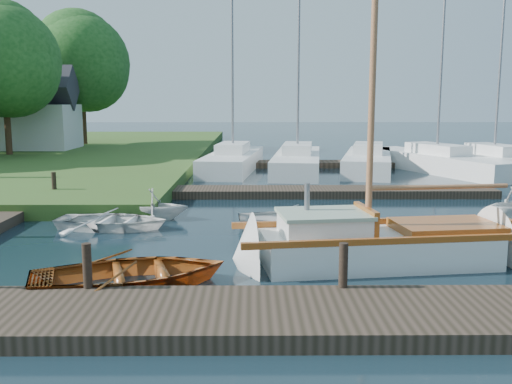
{
  "coord_description": "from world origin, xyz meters",
  "views": [
    {
      "loc": [
        -0.11,
        -14.67,
        3.57
      ],
      "look_at": [
        0.0,
        0.0,
        1.2
      ],
      "focal_mm": 40.0,
      "sensor_mm": 36.0,
      "label": 1
    }
  ],
  "objects_px": {
    "tree_3": "(4,60)",
    "dinghy": "(131,268)",
    "tender_a": "(112,218)",
    "house_c": "(34,116)",
    "tree_7": "(81,62)",
    "marina_boat_0": "(233,159)",
    "marina_boat_3": "(437,160)",
    "sailboat": "(383,248)",
    "mooring_post_2": "(343,265)",
    "marina_boat_4": "(494,161)",
    "tender_b": "(156,202)",
    "marina_boat_1": "(297,160)",
    "mooring_post_5": "(54,184)",
    "marina_boat_2": "(368,160)",
    "mooring_post_1": "(87,266)",
    "tender_c": "(298,215)"
  },
  "relations": [
    {
      "from": "tree_3",
      "to": "dinghy",
      "type": "bearing_deg",
      "value": -62.42
    },
    {
      "from": "tender_a",
      "to": "house_c",
      "type": "height_order",
      "value": "house_c"
    },
    {
      "from": "tree_7",
      "to": "marina_boat_0",
      "type": "bearing_deg",
      "value": -46.47
    },
    {
      "from": "marina_boat_3",
      "to": "tree_3",
      "type": "bearing_deg",
      "value": 57.26
    },
    {
      "from": "sailboat",
      "to": "marina_boat_0",
      "type": "bearing_deg",
      "value": 95.41
    },
    {
      "from": "sailboat",
      "to": "mooring_post_2",
      "type": "bearing_deg",
      "value": -124.52
    },
    {
      "from": "marina_boat_4",
      "to": "tree_7",
      "type": "height_order",
      "value": "marina_boat_4"
    },
    {
      "from": "tender_b",
      "to": "marina_boat_1",
      "type": "xyz_separation_m",
      "value": [
        5.23,
        11.91,
        0.03
      ]
    },
    {
      "from": "tender_b",
      "to": "tender_a",
      "type": "bearing_deg",
      "value": 149.34
    },
    {
      "from": "mooring_post_5",
      "to": "house_c",
      "type": "bearing_deg",
      "value": 112.38
    },
    {
      "from": "marina_boat_2",
      "to": "sailboat",
      "type": "bearing_deg",
      "value": -177.28
    },
    {
      "from": "mooring_post_2",
      "to": "marina_boat_2",
      "type": "xyz_separation_m",
      "value": [
        4.34,
        19.28,
        -0.13
      ]
    },
    {
      "from": "mooring_post_1",
      "to": "tender_b",
      "type": "xyz_separation_m",
      "value": [
        -0.02,
        7.28,
        -0.18
      ]
    },
    {
      "from": "tender_c",
      "to": "tree_3",
      "type": "relative_size",
      "value": 0.39
    },
    {
      "from": "dinghy",
      "to": "marina_boat_0",
      "type": "bearing_deg",
      "value": -21.52
    },
    {
      "from": "mooring_post_2",
      "to": "tree_3",
      "type": "relative_size",
      "value": 0.09
    },
    {
      "from": "tender_c",
      "to": "tender_b",
      "type": "bearing_deg",
      "value": 71.95
    },
    {
      "from": "mooring_post_1",
      "to": "sailboat",
      "type": "bearing_deg",
      "value": 23.53
    },
    {
      "from": "marina_boat_4",
      "to": "marina_boat_3",
      "type": "bearing_deg",
      "value": 67.96
    },
    {
      "from": "tender_b",
      "to": "marina_boat_3",
      "type": "xyz_separation_m",
      "value": [
        12.24,
        11.58,
        0.05
      ]
    },
    {
      "from": "mooring_post_2",
      "to": "house_c",
      "type": "height_order",
      "value": "house_c"
    },
    {
      "from": "sailboat",
      "to": "marina_boat_3",
      "type": "bearing_deg",
      "value": 61.13
    },
    {
      "from": "dinghy",
      "to": "marina_boat_1",
      "type": "xyz_separation_m",
      "value": [
        4.65,
        18.27,
        0.17
      ]
    },
    {
      "from": "tender_a",
      "to": "tree_3",
      "type": "distance_m",
      "value": 20.52
    },
    {
      "from": "tree_3",
      "to": "tender_c",
      "type": "bearing_deg",
      "value": -48.1
    },
    {
      "from": "tender_c",
      "to": "mooring_post_1",
      "type": "bearing_deg",
      "value": 142.9
    },
    {
      "from": "marina_boat_3",
      "to": "house_c",
      "type": "height_order",
      "value": "marina_boat_3"
    },
    {
      "from": "marina_boat_1",
      "to": "marina_boat_4",
      "type": "distance_m",
      "value": 9.78
    },
    {
      "from": "mooring_post_1",
      "to": "tree_3",
      "type": "xyz_separation_m",
      "value": [
        -11.0,
        23.05,
        5.11
      ]
    },
    {
      "from": "marina_boat_3",
      "to": "mooring_post_5",
      "type": "bearing_deg",
      "value": 96.13
    },
    {
      "from": "mooring_post_2",
      "to": "dinghy",
      "type": "distance_m",
      "value": 4.05
    },
    {
      "from": "marina_boat_2",
      "to": "dinghy",
      "type": "bearing_deg",
      "value": 168.78
    },
    {
      "from": "mooring_post_2",
      "to": "mooring_post_1",
      "type": "bearing_deg",
      "value": 180.0
    },
    {
      "from": "mooring_post_2",
      "to": "marina_boat_0",
      "type": "relative_size",
      "value": 0.07
    },
    {
      "from": "marina_boat_3",
      "to": "house_c",
      "type": "bearing_deg",
      "value": 48.17
    },
    {
      "from": "mooring_post_1",
      "to": "tender_b",
      "type": "bearing_deg",
      "value": 90.14
    },
    {
      "from": "mooring_post_5",
      "to": "house_c",
      "type": "xyz_separation_m",
      "value": [
        -7.0,
        17.0,
        1.88
      ]
    },
    {
      "from": "mooring_post_5",
      "to": "marina_boat_3",
      "type": "relative_size",
      "value": 0.07
    },
    {
      "from": "marina_boat_2",
      "to": "marina_boat_3",
      "type": "distance_m",
      "value": 3.41
    },
    {
      "from": "sailboat",
      "to": "mooring_post_5",
      "type": "bearing_deg",
      "value": 135.24
    },
    {
      "from": "mooring_post_2",
      "to": "tender_b",
      "type": "height_order",
      "value": "mooring_post_2"
    },
    {
      "from": "marina_boat_4",
      "to": "tree_7",
      "type": "relative_size",
      "value": 1.26
    },
    {
      "from": "tender_a",
      "to": "tree_7",
      "type": "relative_size",
      "value": 0.33
    },
    {
      "from": "mooring_post_1",
      "to": "marina_boat_2",
      "type": "distance_m",
      "value": 21.21
    },
    {
      "from": "tender_a",
      "to": "tree_7",
      "type": "height_order",
      "value": "tree_7"
    },
    {
      "from": "mooring_post_2",
      "to": "tree_7",
      "type": "bearing_deg",
      "value": 113.5
    },
    {
      "from": "mooring_post_2",
      "to": "tender_a",
      "type": "distance_m",
      "value": 8.15
    },
    {
      "from": "tender_a",
      "to": "marina_boat_1",
      "type": "distance_m",
      "value": 14.61
    },
    {
      "from": "tender_a",
      "to": "dinghy",
      "type": "bearing_deg",
      "value": -156.05
    },
    {
      "from": "tender_b",
      "to": "marina_boat_2",
      "type": "relative_size",
      "value": 0.17
    }
  ]
}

